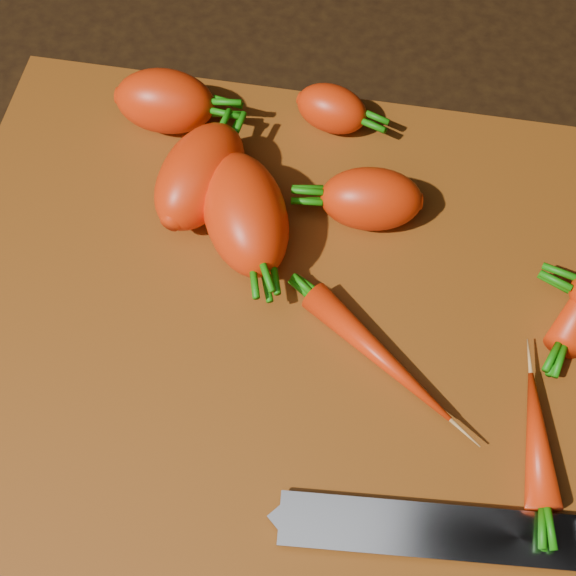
# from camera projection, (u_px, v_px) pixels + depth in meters

# --- Properties ---
(ground) EXTENTS (2.00, 2.00, 0.01)m
(ground) POSITION_uv_depth(u_px,v_px,m) (286.00, 324.00, 0.57)
(ground) COLOR black
(cutting_board) EXTENTS (0.50, 0.40, 0.01)m
(cutting_board) POSITION_uv_depth(u_px,v_px,m) (286.00, 317.00, 0.56)
(cutting_board) COLOR brown
(cutting_board) RESTS_ON ground
(carrot_0) EXTENTS (0.08, 0.05, 0.05)m
(carrot_0) POSITION_uv_depth(u_px,v_px,m) (165.00, 101.00, 0.61)
(carrot_0) COLOR #F2360F
(carrot_0) RESTS_ON cutting_board
(carrot_1) EXTENTS (0.09, 0.11, 0.06)m
(carrot_1) POSITION_uv_depth(u_px,v_px,m) (245.00, 214.00, 0.56)
(carrot_1) COLOR #F2360F
(carrot_1) RESTS_ON cutting_board
(carrot_2) EXTENTS (0.08, 0.10, 0.05)m
(carrot_2) POSITION_uv_depth(u_px,v_px,m) (200.00, 176.00, 0.57)
(carrot_2) COLOR #F2360F
(carrot_2) RESTS_ON cutting_board
(carrot_3) EXTENTS (0.08, 0.05, 0.05)m
(carrot_3) POSITION_uv_depth(u_px,v_px,m) (371.00, 199.00, 0.57)
(carrot_3) COLOR #F2360F
(carrot_3) RESTS_ON cutting_board
(carrot_4) EXTENTS (0.06, 0.05, 0.04)m
(carrot_4) POSITION_uv_depth(u_px,v_px,m) (332.00, 109.00, 0.62)
(carrot_4) COLOR #F2360F
(carrot_4) RESTS_ON cutting_board
(carrot_7) EXTENTS (0.11, 0.09, 0.02)m
(carrot_7) POSITION_uv_depth(u_px,v_px,m) (379.00, 355.00, 0.53)
(carrot_7) COLOR #F2360F
(carrot_7) RESTS_ON cutting_board
(carrot_8) EXTENTS (0.03, 0.09, 0.02)m
(carrot_8) POSITION_uv_depth(u_px,v_px,m) (537.00, 438.00, 0.50)
(carrot_8) COLOR #F2360F
(carrot_8) RESTS_ON cutting_board
(knife) EXTENTS (0.29, 0.05, 0.02)m
(knife) POSITION_uv_depth(u_px,v_px,m) (459.00, 533.00, 0.47)
(knife) COLOR gray
(knife) RESTS_ON cutting_board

